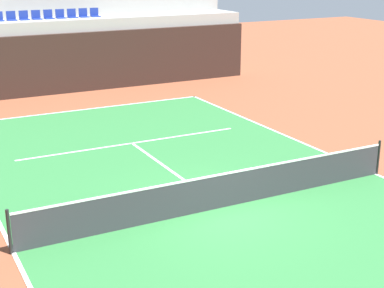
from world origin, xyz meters
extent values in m
plane|color=brown|center=(0.00, 0.00, 0.00)|extent=(80.00, 80.00, 0.00)
cube|color=#2D7238|center=(0.00, 0.00, 0.01)|extent=(11.00, 24.00, 0.01)
cube|color=white|center=(0.00, 11.95, 0.01)|extent=(11.00, 0.10, 0.00)
cube|color=white|center=(-5.45, 0.00, 0.01)|extent=(0.10, 24.00, 0.00)
cube|color=white|center=(5.45, 0.00, 0.01)|extent=(0.10, 24.00, 0.00)
cube|color=white|center=(0.00, 6.40, 0.01)|extent=(8.26, 0.10, 0.00)
cube|color=white|center=(0.00, 3.20, 0.01)|extent=(0.10, 6.40, 0.00)
cube|color=black|center=(0.00, 15.65, 1.45)|extent=(20.58, 0.30, 2.90)
cube|color=#9E9E99|center=(0.00, 17.00, 1.75)|extent=(20.58, 2.40, 3.49)
cube|color=#9E9E99|center=(0.00, 19.40, 2.22)|extent=(20.58, 2.40, 4.44)
cube|color=navy|center=(-1.80, 17.00, 3.51)|extent=(0.44, 0.44, 0.04)
cube|color=navy|center=(-1.80, 17.20, 3.73)|extent=(0.44, 0.04, 0.40)
cube|color=navy|center=(-1.20, 17.00, 3.51)|extent=(0.44, 0.44, 0.04)
cube|color=navy|center=(-1.20, 17.20, 3.73)|extent=(0.44, 0.04, 0.40)
cube|color=navy|center=(-0.60, 17.00, 3.51)|extent=(0.44, 0.44, 0.04)
cube|color=navy|center=(-0.60, 17.20, 3.73)|extent=(0.44, 0.04, 0.40)
cube|color=navy|center=(0.00, 17.00, 3.51)|extent=(0.44, 0.44, 0.04)
cube|color=navy|center=(0.00, 17.20, 3.73)|extent=(0.44, 0.04, 0.40)
cube|color=navy|center=(0.60, 17.00, 3.51)|extent=(0.44, 0.44, 0.04)
cube|color=navy|center=(0.60, 17.20, 3.73)|extent=(0.44, 0.04, 0.40)
cube|color=navy|center=(1.20, 17.00, 3.51)|extent=(0.44, 0.44, 0.04)
cube|color=navy|center=(1.20, 17.20, 3.73)|extent=(0.44, 0.04, 0.40)
cube|color=navy|center=(1.80, 17.00, 3.51)|extent=(0.44, 0.44, 0.04)
cube|color=navy|center=(1.80, 17.20, 3.73)|extent=(0.44, 0.04, 0.40)
cube|color=navy|center=(2.39, 17.00, 3.51)|extent=(0.44, 0.44, 0.04)
cube|color=navy|center=(2.39, 17.20, 3.73)|extent=(0.44, 0.04, 0.40)
cylinder|color=black|center=(-5.50, 0.00, 0.55)|extent=(0.08, 0.08, 1.07)
cylinder|color=black|center=(5.50, 0.00, 0.55)|extent=(0.08, 0.08, 1.07)
cube|color=#333338|center=(0.00, 0.00, 0.47)|extent=(10.90, 0.02, 0.92)
cube|color=white|center=(0.00, 0.00, 0.96)|extent=(10.90, 0.04, 0.05)
camera|label=1|loc=(-7.35, -12.30, 6.32)|focal=54.70mm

